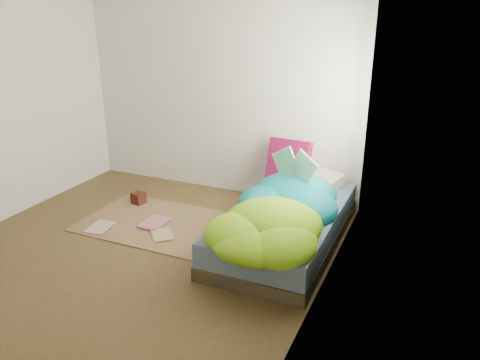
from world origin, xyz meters
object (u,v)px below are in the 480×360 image
at_px(pillow_magenta, 289,160).
at_px(floor_book_a, 91,226).
at_px(open_book, 294,156).
at_px(floor_book_b, 145,221).
at_px(wooden_box, 139,198).
at_px(bed, 285,226).

bearing_deg(pillow_magenta, floor_book_a, -138.24).
bearing_deg(open_book, pillow_magenta, 132.81).
bearing_deg(open_book, floor_book_a, -137.43).
distance_m(floor_book_a, floor_book_b, 0.55).
relative_size(pillow_magenta, wooden_box, 3.49).
height_order(open_book, wooden_box, open_book).
bearing_deg(floor_book_a, pillow_magenta, 30.86).
distance_m(bed, pillow_magenta, 0.94).
relative_size(pillow_magenta, floor_book_b, 1.40).
bearing_deg(floor_book_a, bed, 8.00).
height_order(open_book, floor_book_a, open_book).
bearing_deg(pillow_magenta, floor_book_b, -137.39).
distance_m(bed, floor_book_a, 2.04).
height_order(floor_book_a, floor_book_b, floor_book_b).
distance_m(pillow_magenta, floor_book_a, 2.25).
xyz_separation_m(bed, wooden_box, (-1.87, 0.18, -0.09)).
distance_m(bed, wooden_box, 1.88).
height_order(pillow_magenta, open_book, open_book).
distance_m(pillow_magenta, open_book, 0.66).
relative_size(open_book, floor_book_b, 1.35).
relative_size(bed, pillow_magenta, 4.33).
xyz_separation_m(pillow_magenta, floor_book_a, (-1.71, -1.36, -0.55)).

